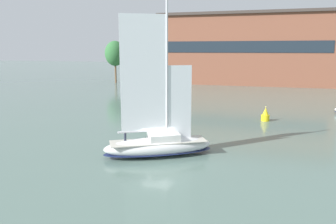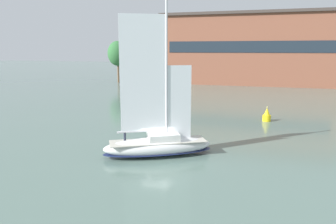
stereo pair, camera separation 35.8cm
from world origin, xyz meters
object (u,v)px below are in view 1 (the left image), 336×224
Objects in this scene: tree_shore_right at (115,54)px; sailboat_main at (159,144)px; channel_buoy at (265,115)px; tree_shore_center at (144,48)px.

sailboat_main reaches higher than tree_shore_right.
tree_shore_right is 5.96× the size of channel_buoy.
tree_shore_center is 1.17× the size of tree_shore_right.
tree_shore_center is at bearing 127.03° from channel_buoy.
tree_shore_center reaches higher than sailboat_main.
tree_shore_center reaches higher than channel_buoy.
sailboat_main is 6.85× the size of channel_buoy.
channel_buoy is at bearing -45.16° from tree_shore_right.
tree_shore_center is 6.98× the size of channel_buoy.
tree_shore_center is 54.61m from channel_buoy.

